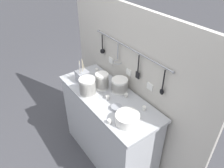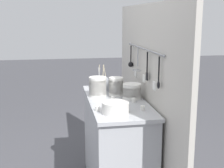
# 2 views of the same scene
# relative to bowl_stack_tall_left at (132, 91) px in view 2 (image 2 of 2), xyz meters

# --- Properties ---
(counter) EXTENTS (1.26, 0.51, 0.92)m
(counter) POSITION_rel_bowl_stack_tall_left_xyz_m (-0.00, -0.15, -0.53)
(counter) COLOR #ADAFB5
(counter) RESTS_ON ground
(back_wall) EXTENTS (2.06, 0.11, 1.79)m
(back_wall) POSITION_rel_bowl_stack_tall_left_xyz_m (-0.00, 0.14, -0.10)
(back_wall) COLOR #BCB7AD
(back_wall) RESTS_ON ground
(bowl_stack_tall_left) EXTENTS (0.17, 0.17, 0.14)m
(bowl_stack_tall_left) POSITION_rel_bowl_stack_tall_left_xyz_m (0.00, 0.00, 0.00)
(bowl_stack_tall_left) COLOR silver
(bowl_stack_tall_left) RESTS_ON counter
(bowl_stack_short_front) EXTENTS (0.17, 0.17, 0.19)m
(bowl_stack_short_front) POSITION_rel_bowl_stack_tall_left_xyz_m (-0.15, -0.30, 0.02)
(bowl_stack_short_front) COLOR silver
(bowl_stack_short_front) RESTS_ON counter
(bowl_stack_wide_centre) EXTENTS (0.14, 0.14, 0.18)m
(bowl_stack_wide_centre) POSITION_rel_bowl_stack_tall_left_xyz_m (-0.15, -0.12, 0.02)
(bowl_stack_wide_centre) COLOR silver
(bowl_stack_wide_centre) RESTS_ON counter
(plate_stack) EXTENTS (0.22, 0.22, 0.09)m
(plate_stack) POSITION_rel_bowl_stack_tall_left_xyz_m (0.41, -0.23, -0.03)
(plate_stack) COLOR silver
(plate_stack) RESTS_ON counter
(steel_mixing_bowl) EXTENTS (0.11, 0.11, 0.03)m
(steel_mixing_bowl) POSITION_rel_bowl_stack_tall_left_xyz_m (0.21, -0.20, -0.06)
(steel_mixing_bowl) COLOR #93969E
(steel_mixing_bowl) RESTS_ON counter
(cutlery_caddy) EXTENTS (0.12, 0.12, 0.27)m
(cutlery_caddy) POSITION_rel_bowl_stack_tall_left_xyz_m (-0.39, -0.23, -0.00)
(cutlery_caddy) COLOR #93969E
(cutlery_caddy) RESTS_ON counter
(cup_centre) EXTENTS (0.04, 0.04, 0.04)m
(cup_centre) POSITION_rel_bowl_stack_tall_left_xyz_m (0.33, -0.37, -0.05)
(cup_centre) COLOR silver
(cup_centre) RESTS_ON counter
(cup_by_caddy) EXTENTS (0.04, 0.04, 0.04)m
(cup_by_caddy) POSITION_rel_bowl_stack_tall_left_xyz_m (0.38, 0.00, -0.05)
(cup_by_caddy) COLOR silver
(cup_by_caddy) RESTS_ON counter
(cup_back_right) EXTENTS (0.04, 0.04, 0.04)m
(cup_back_right) POSITION_rel_bowl_stack_tall_left_xyz_m (-0.47, 0.01, -0.05)
(cup_back_right) COLOR silver
(cup_back_right) RESTS_ON counter
(cup_beside_plates) EXTENTS (0.04, 0.04, 0.04)m
(cup_beside_plates) POSITION_rel_bowl_stack_tall_left_xyz_m (0.12, -0.01, -0.05)
(cup_beside_plates) COLOR silver
(cup_beside_plates) RESTS_ON counter
(cup_mid_row) EXTENTS (0.04, 0.04, 0.04)m
(cup_mid_row) POSITION_rel_bowl_stack_tall_left_xyz_m (0.04, -0.18, -0.05)
(cup_mid_row) COLOR silver
(cup_mid_row) RESTS_ON counter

